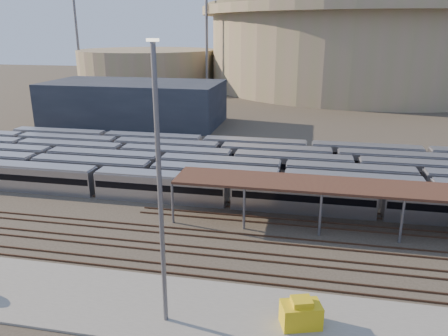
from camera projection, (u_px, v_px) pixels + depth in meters
ground at (237, 233)px, 49.69m from camera, size 420.00×420.00×0.00m
apron at (148, 305)px, 36.61m from camera, size 50.00×9.00×0.20m
subway_trains at (259, 169)px, 66.36m from camera, size 126.70×23.90×3.60m
inspection_shed at (442, 194)px, 47.74m from camera, size 60.30×6.00×5.30m
empty_tracks at (229, 254)px, 45.00m from camera, size 170.00×9.62×0.18m
stadium at (361, 44)px, 170.57m from camera, size 124.00×124.00×32.50m
secondary_arena at (148, 67)px, 180.22m from camera, size 56.00×56.00×14.00m
service_building at (134, 103)px, 106.11m from camera, size 42.00×20.00×10.00m
floodlight_0 at (207, 33)px, 151.71m from camera, size 4.00×1.00×38.40m
floodlight_1 at (77, 33)px, 171.45m from camera, size 4.00×1.00×38.40m
floodlight_3 at (277, 32)px, 194.58m from camera, size 4.00×1.00×38.40m
yard_light_pole at (160, 192)px, 31.39m from camera, size 0.81×0.36×21.44m
yellow_equipment at (301, 315)px, 33.71m from camera, size 3.47×2.73×1.90m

